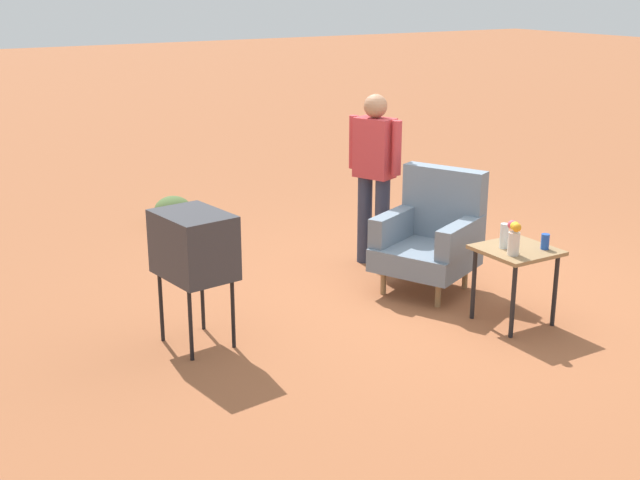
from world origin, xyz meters
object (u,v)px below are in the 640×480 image
at_px(side_table, 516,259).
at_px(flower_vase, 514,236).
at_px(armchair, 432,235).
at_px(person_standing, 374,169).
at_px(tv_on_stand, 194,246).
at_px(bottle_short_clear, 504,236).
at_px(soda_can_blue, 545,242).

distance_m(side_table, flower_vase, 0.30).
relative_size(armchair, person_standing, 0.65).
height_order(side_table, flower_vase, flower_vase).
distance_m(tv_on_stand, bottle_short_clear, 2.41).
bearing_deg(armchair, person_standing, -176.48).
distance_m(person_standing, flower_vase, 1.90).
relative_size(side_table, tv_on_stand, 0.61).
xyz_separation_m(soda_can_blue, flower_vase, (-0.02, -0.32, 0.09)).
xyz_separation_m(bottle_short_clear, flower_vase, (0.16, -0.06, 0.05)).
distance_m(armchair, person_standing, 0.93).
height_order(tv_on_stand, flower_vase, tv_on_stand).
relative_size(soda_can_blue, flower_vase, 0.46).
bearing_deg(flower_vase, side_table, 125.98).
bearing_deg(flower_vase, soda_can_blue, 86.21).
bearing_deg(tv_on_stand, flower_vase, 64.91).
bearing_deg(side_table, tv_on_stand, -111.53).
height_order(bottle_short_clear, flower_vase, flower_vase).
relative_size(tv_on_stand, person_standing, 0.63).
bearing_deg(flower_vase, bottle_short_clear, 161.05).
height_order(armchair, tv_on_stand, armchair).
relative_size(armchair, bottle_short_clear, 5.30).
xyz_separation_m(tv_on_stand, person_standing, (-0.86, 2.21, 0.16)).
relative_size(armchair, tv_on_stand, 1.03).
height_order(person_standing, soda_can_blue, person_standing).
height_order(person_standing, bottle_short_clear, person_standing).
xyz_separation_m(side_table, bottle_short_clear, (-0.06, -0.09, 0.19)).
bearing_deg(flower_vase, armchair, 176.43).
distance_m(armchair, bottle_short_clear, 0.93).
relative_size(armchair, side_table, 1.70).
xyz_separation_m(tv_on_stand, bottle_short_clear, (0.86, 2.25, -0.06)).
distance_m(tv_on_stand, soda_can_blue, 2.72).
distance_m(bottle_short_clear, flower_vase, 0.18).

